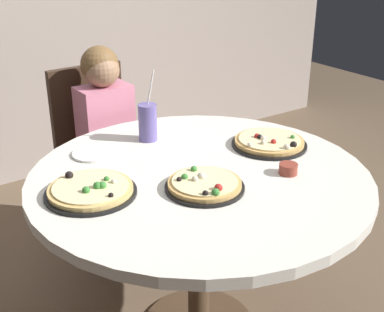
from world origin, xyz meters
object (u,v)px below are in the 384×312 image
(diner_child, at_px, (115,167))
(pizza_cheese, at_px, (269,142))
(pizza_pepperoni, at_px, (91,190))
(sauce_bowl, at_px, (288,169))
(chair_wooden, at_px, (98,147))
(pizza_veggie, at_px, (205,185))
(plate_small, at_px, (94,153))
(soda_cup, at_px, (148,122))
(dining_table, at_px, (199,194))

(diner_child, height_order, pizza_cheese, diner_child)
(pizza_pepperoni, relative_size, sauce_bowl, 4.54)
(chair_wooden, relative_size, pizza_pepperoni, 2.99)
(pizza_veggie, height_order, sauce_bowl, pizza_veggie)
(plate_small, bearing_deg, diner_child, 54.48)
(plate_small, bearing_deg, soda_cup, 2.84)
(pizza_cheese, xyz_separation_m, sauce_bowl, (-0.12, -0.24, 0.00))
(pizza_cheese, bearing_deg, sauce_bowl, -117.34)
(chair_wooden, bearing_deg, pizza_veggie, -93.23)
(chair_wooden, height_order, pizza_cheese, chair_wooden)
(sauce_bowl, bearing_deg, diner_child, 105.84)
(chair_wooden, relative_size, soda_cup, 3.10)
(pizza_pepperoni, relative_size, plate_small, 1.77)
(chair_wooden, bearing_deg, dining_table, -89.80)
(pizza_cheese, distance_m, plate_small, 0.73)
(chair_wooden, distance_m, plate_small, 0.64)
(pizza_cheese, distance_m, soda_cup, 0.52)
(diner_child, bearing_deg, soda_cup, -89.56)
(pizza_veggie, xyz_separation_m, pizza_pepperoni, (-0.35, 0.19, -0.00))
(pizza_pepperoni, bearing_deg, plate_small, 63.45)
(chair_wooden, height_order, soda_cup, soda_cup)
(pizza_pepperoni, xyz_separation_m, plate_small, (0.15, 0.31, -0.01))
(pizza_pepperoni, bearing_deg, pizza_veggie, -28.66)
(diner_child, distance_m, pizza_veggie, 0.90)
(plate_small, bearing_deg, pizza_pepperoni, -116.55)
(dining_table, bearing_deg, plate_small, 123.77)
(chair_wooden, height_order, sauce_bowl, chair_wooden)
(dining_table, height_order, plate_small, plate_small)
(pizza_cheese, bearing_deg, plate_small, 152.47)
(sauce_bowl, bearing_deg, dining_table, 144.00)
(soda_cup, bearing_deg, dining_table, -90.78)
(pizza_veggie, distance_m, soda_cup, 0.52)
(chair_wooden, xyz_separation_m, pizza_veggie, (-0.06, -1.04, 0.24))
(pizza_pepperoni, height_order, soda_cup, soda_cup)
(chair_wooden, height_order, plate_small, chair_wooden)
(chair_wooden, distance_m, pizza_veggie, 1.07)
(chair_wooden, bearing_deg, soda_cup, -89.07)
(diner_child, distance_m, plate_small, 0.52)
(chair_wooden, xyz_separation_m, diner_child, (0.01, -0.18, -0.05))
(dining_table, bearing_deg, sauce_bowl, -36.00)
(plate_small, bearing_deg, chair_wooden, 65.19)
(pizza_pepperoni, xyz_separation_m, soda_cup, (0.41, 0.32, 0.06))
(soda_cup, bearing_deg, pizza_pepperoni, -142.14)
(chair_wooden, relative_size, plate_small, 5.28)
(pizza_cheese, bearing_deg, dining_table, -173.61)
(dining_table, xyz_separation_m, chair_wooden, (-0.00, 0.92, -0.13))
(pizza_veggie, relative_size, pizza_cheese, 0.90)
(diner_child, relative_size, plate_small, 6.01)
(pizza_cheese, bearing_deg, pizza_pepperoni, 178.03)
(pizza_veggie, relative_size, sauce_bowl, 4.04)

